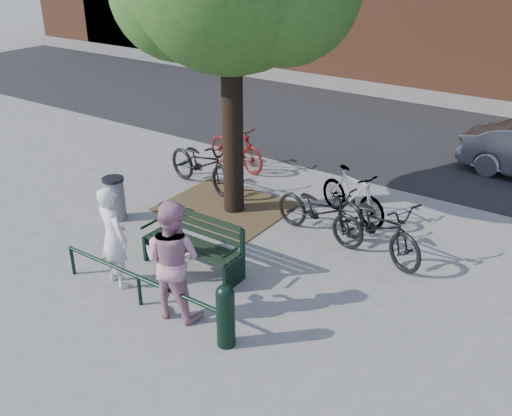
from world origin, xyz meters
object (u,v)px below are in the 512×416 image
Objects in this scene: bollard at (226,313)px; bicycle_c at (320,211)px; person_right at (172,260)px; litter_bin at (115,198)px; park_bench at (195,242)px; person_left at (113,237)px.

bollard is 3.43m from bicycle_c.
litter_bin is (-3.00, 1.65, -0.46)m from person_right.
person_right is (0.57, -1.13, 0.41)m from park_bench.
bicycle_c is (1.83, 3.18, -0.32)m from person_left.
person_left reaches higher than park_bench.
park_bench reaches higher than bollard.
litter_bin is at bearing 167.93° from park_bench.
litter_bin is (-1.74, 1.58, -0.40)m from person_left.
park_bench is 1.86× the size of bollard.
bicycle_c is at bearing 97.92° from bollard.
person_right is 0.93× the size of bicycle_c.
person_right is 2.11× the size of litter_bin.
person_right is at bearing -63.38° from park_bench.
park_bench is 0.98× the size of person_right.
litter_bin is (-2.44, 0.52, -0.05)m from park_bench.
litter_bin is at bearing 123.15° from bicycle_c.
person_right is (1.27, -0.07, 0.07)m from person_left.
bollard is at bearing -38.66° from park_bench.
litter_bin is at bearing -30.85° from person_left.
bicycle_c is at bearing 62.02° from park_bench.
bicycle_c is at bearing 24.17° from litter_bin.
person_right reaches higher than bicycle_c.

